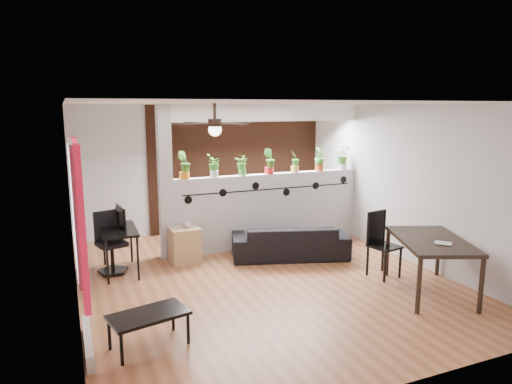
% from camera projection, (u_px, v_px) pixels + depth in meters
% --- Properties ---
extents(room_shell, '(6.30, 7.10, 2.90)m').
position_uv_depth(room_shell, '(262.00, 194.00, 6.68)').
color(room_shell, brown).
rests_on(room_shell, ground).
extents(partition_wall, '(3.60, 0.18, 1.35)m').
position_uv_depth(partition_wall, '(269.00, 210.00, 8.46)').
color(partition_wall, '#BCBCC1').
rests_on(partition_wall, ground).
extents(ceiling_header, '(3.60, 0.18, 0.30)m').
position_uv_depth(ceiling_header, '(270.00, 113.00, 8.14)').
color(ceiling_header, white).
rests_on(ceiling_header, room_shell).
extents(pier_column, '(0.22, 0.20, 2.60)m').
position_uv_depth(pier_column, '(165.00, 183.00, 7.62)').
color(pier_column, '#BCBCC1').
rests_on(pier_column, ground).
extents(brick_panel, '(3.90, 0.05, 2.60)m').
position_uv_depth(brick_panel, '(241.00, 167.00, 9.68)').
color(brick_panel, brown).
rests_on(brick_panel, ground).
extents(vine_decal, '(3.31, 0.01, 0.30)m').
position_uv_depth(vine_decal, '(271.00, 189.00, 8.30)').
color(vine_decal, black).
rests_on(vine_decal, partition_wall).
extents(window_assembly, '(0.09, 1.30, 1.55)m').
position_uv_depth(window_assembly, '(77.00, 212.00, 4.58)').
color(window_assembly, white).
rests_on(window_assembly, room_shell).
extents(baseboard_heater, '(0.08, 1.00, 0.18)m').
position_uv_depth(baseboard_heater, '(88.00, 342.00, 4.85)').
color(baseboard_heater, silver).
rests_on(baseboard_heater, ground).
extents(corkboard, '(0.03, 0.60, 0.45)m').
position_uv_depth(corkboard, '(72.00, 192.00, 6.55)').
color(corkboard, olive).
rests_on(corkboard, room_shell).
extents(framed_art, '(0.03, 0.34, 0.44)m').
position_uv_depth(framed_art, '(69.00, 158.00, 6.42)').
color(framed_art, '#8C7259').
rests_on(framed_art, room_shell).
extents(ceiling_fan, '(1.19, 1.19, 0.43)m').
position_uv_depth(ceiling_fan, '(215.00, 125.00, 5.92)').
color(ceiling_fan, black).
rests_on(ceiling_fan, room_shell).
extents(potted_plant_0, '(0.28, 0.24, 0.48)m').
position_uv_depth(potted_plant_0, '(184.00, 164.00, 7.69)').
color(potted_plant_0, orange).
rests_on(potted_plant_0, partition_wall).
extents(potted_plant_1, '(0.24, 0.26, 0.40)m').
position_uv_depth(potted_plant_1, '(214.00, 165.00, 7.90)').
color(potted_plant_1, silver).
rests_on(potted_plant_1, partition_wall).
extents(potted_plant_2, '(0.23, 0.24, 0.38)m').
position_uv_depth(potted_plant_2, '(242.00, 164.00, 8.10)').
color(potted_plant_2, green).
rests_on(potted_plant_2, partition_wall).
extents(potted_plant_3, '(0.31, 0.30, 0.46)m').
position_uv_depth(potted_plant_3, '(269.00, 160.00, 8.29)').
color(potted_plant_3, red).
rests_on(potted_plant_3, partition_wall).
extents(potted_plant_4, '(0.26, 0.25, 0.41)m').
position_uv_depth(potted_plant_4, '(295.00, 161.00, 8.50)').
color(potted_plant_4, '#EAAF52').
rests_on(potted_plant_4, partition_wall).
extents(potted_plant_5, '(0.29, 0.28, 0.44)m').
position_uv_depth(potted_plant_5, '(319.00, 159.00, 8.70)').
color(potted_plant_5, '#CF4B18').
rests_on(potted_plant_5, partition_wall).
extents(potted_plant_6, '(0.29, 0.29, 0.44)m').
position_uv_depth(potted_plant_6, '(343.00, 157.00, 8.90)').
color(potted_plant_6, silver).
rests_on(potted_plant_6, partition_wall).
extents(sofa, '(2.01, 1.27, 0.55)m').
position_uv_depth(sofa, '(290.00, 241.00, 7.84)').
color(sofa, black).
rests_on(sofa, ground).
extents(cube_shelf, '(0.50, 0.45, 0.59)m').
position_uv_depth(cube_shelf, '(185.00, 245.00, 7.58)').
color(cube_shelf, '#A58657').
rests_on(cube_shelf, ground).
extents(cup, '(0.15, 0.15, 0.09)m').
position_uv_depth(cup, '(187.00, 225.00, 7.54)').
color(cup, gray).
rests_on(cup, cube_shelf).
extents(computer_desk, '(0.54, 0.99, 0.71)m').
position_uv_depth(computer_desk, '(119.00, 233.00, 7.03)').
color(computer_desk, black).
rests_on(computer_desk, ground).
extents(monitor, '(0.31, 0.08, 0.17)m').
position_uv_depth(monitor, '(117.00, 221.00, 7.14)').
color(monitor, black).
rests_on(monitor, computer_desk).
extents(office_chair, '(0.49, 0.50, 0.95)m').
position_uv_depth(office_chair, '(110.00, 246.00, 7.08)').
color(office_chair, black).
rests_on(office_chair, ground).
extents(dining_table, '(1.33, 1.64, 0.77)m').
position_uv_depth(dining_table, '(431.00, 245.00, 6.25)').
color(dining_table, black).
rests_on(dining_table, ground).
extents(book, '(0.25, 0.26, 0.02)m').
position_uv_depth(book, '(443.00, 245.00, 5.93)').
color(book, gray).
rests_on(book, dining_table).
extents(folding_chair, '(0.47, 0.47, 1.00)m').
position_uv_depth(folding_chair, '(380.00, 238.00, 6.94)').
color(folding_chair, black).
rests_on(folding_chair, ground).
extents(coffee_table, '(0.90, 0.63, 0.38)m').
position_uv_depth(coffee_table, '(149.00, 317.00, 4.87)').
color(coffee_table, black).
rests_on(coffee_table, ground).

